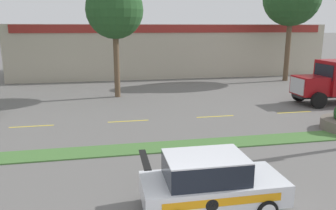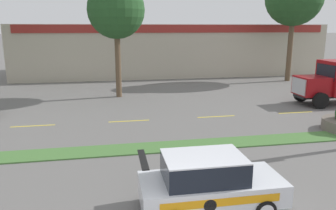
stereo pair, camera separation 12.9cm
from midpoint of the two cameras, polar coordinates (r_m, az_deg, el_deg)
grass_verge at (r=15.11m, az=-3.31°, el=-7.48°), size 120.00×1.40×0.06m
centre_line_3 at (r=19.93m, az=-22.31°, el=-3.39°), size 2.40×0.14×0.01m
centre_line_4 at (r=19.52m, az=-6.61°, el=-2.78°), size 2.40×0.14×0.01m
centre_line_5 at (r=20.57m, az=8.57°, el=-2.00°), size 2.40×0.14×0.01m
centre_line_6 at (r=22.88m, az=21.47°, el=-1.23°), size 2.40×0.14×0.01m
rally_car at (r=10.17m, az=7.47°, el=-13.17°), size 4.32×2.02×1.77m
store_building_backdrop at (r=40.86m, az=0.13°, el=9.80°), size 34.44×12.10×5.72m
tree_behind_right at (r=26.00m, az=-8.90°, el=16.96°), size 4.36×4.36×9.97m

